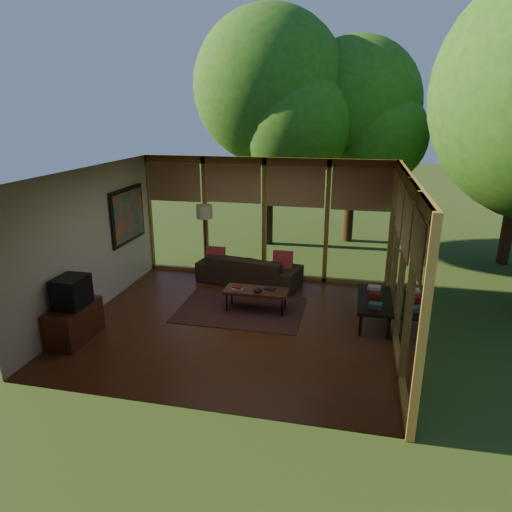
% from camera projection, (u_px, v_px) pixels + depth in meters
% --- Properties ---
extents(floor, '(5.50, 5.50, 0.00)m').
position_uv_depth(floor, '(236.00, 323.00, 8.20)').
color(floor, brown).
rests_on(floor, ground).
extents(ceiling, '(5.50, 5.50, 0.00)m').
position_uv_depth(ceiling, '(234.00, 172.00, 7.37)').
color(ceiling, silver).
rests_on(ceiling, ground).
extents(wall_left, '(0.04, 5.00, 2.70)m').
position_uv_depth(wall_left, '(90.00, 242.00, 8.35)').
color(wall_left, silver).
rests_on(wall_left, ground).
extents(wall_front, '(5.50, 0.04, 2.70)m').
position_uv_depth(wall_front, '(181.00, 312.00, 5.46)').
color(wall_front, silver).
rests_on(wall_front, ground).
extents(window_wall_back, '(5.50, 0.12, 2.70)m').
position_uv_depth(window_wall_back, '(264.00, 219.00, 10.11)').
color(window_wall_back, olive).
rests_on(window_wall_back, ground).
extents(window_wall_right, '(0.12, 5.00, 2.70)m').
position_uv_depth(window_wall_right, '(403.00, 263.00, 7.22)').
color(window_wall_right, olive).
rests_on(window_wall_right, ground).
extents(tree_nw, '(3.99, 3.99, 6.23)m').
position_uv_depth(tree_nw, '(269.00, 87.00, 11.92)').
color(tree_nw, '#341D12').
rests_on(tree_nw, ground).
extents(tree_ne, '(3.52, 3.52, 5.57)m').
position_uv_depth(tree_ne, '(356.00, 105.00, 12.36)').
color(tree_ne, '#341D12').
rests_on(tree_ne, ground).
extents(rug, '(2.37, 1.68, 0.01)m').
position_uv_depth(rug, '(241.00, 309.00, 8.75)').
color(rug, brown).
rests_on(rug, floor).
extents(sofa, '(2.36, 1.28, 0.65)m').
position_uv_depth(sofa, '(249.00, 269.00, 10.00)').
color(sofa, '#36281B').
rests_on(sofa, floor).
extents(pillow_left, '(0.41, 0.22, 0.43)m').
position_uv_depth(pillow_left, '(215.00, 256.00, 10.03)').
color(pillow_left, maroon).
rests_on(pillow_left, sofa).
extents(pillow_right, '(0.42, 0.22, 0.44)m').
position_uv_depth(pillow_right, '(283.00, 261.00, 9.72)').
color(pillow_right, maroon).
rests_on(pillow_right, sofa).
extents(ct_book_lower, '(0.22, 0.18, 0.03)m').
position_uv_depth(ct_book_lower, '(238.00, 289.00, 8.61)').
color(ct_book_lower, beige).
rests_on(ct_book_lower, coffee_table).
extents(ct_book_upper, '(0.19, 0.16, 0.03)m').
position_uv_depth(ct_book_upper, '(238.00, 287.00, 8.61)').
color(ct_book_upper, maroon).
rests_on(ct_book_upper, coffee_table).
extents(ct_book_side, '(0.21, 0.17, 0.03)m').
position_uv_depth(ct_book_side, '(270.00, 289.00, 8.61)').
color(ct_book_side, black).
rests_on(ct_book_side, coffee_table).
extents(ct_bowl, '(0.16, 0.16, 0.07)m').
position_uv_depth(ct_bowl, '(258.00, 290.00, 8.48)').
color(ct_bowl, black).
rests_on(ct_bowl, coffee_table).
extents(media_cabinet, '(0.50, 1.00, 0.60)m').
position_uv_depth(media_cabinet, '(74.00, 322.00, 7.55)').
color(media_cabinet, '#522616').
rests_on(media_cabinet, floor).
extents(television, '(0.45, 0.55, 0.50)m').
position_uv_depth(television, '(71.00, 292.00, 7.38)').
color(television, black).
rests_on(television, media_cabinet).
extents(console_book_a, '(0.25, 0.20, 0.08)m').
position_uv_depth(console_book_a, '(375.00, 305.00, 7.74)').
color(console_book_a, '#2E5148').
rests_on(console_book_a, side_console).
extents(console_book_b, '(0.21, 0.16, 0.09)m').
position_uv_depth(console_book_b, '(375.00, 295.00, 8.15)').
color(console_book_b, maroon).
rests_on(console_book_b, side_console).
extents(console_book_c, '(0.25, 0.20, 0.06)m').
position_uv_depth(console_book_c, '(374.00, 288.00, 8.53)').
color(console_book_c, beige).
rests_on(console_book_c, side_console).
extents(floor_lamp, '(0.36, 0.36, 1.65)m').
position_uv_depth(floor_lamp, '(204.00, 216.00, 10.18)').
color(floor_lamp, black).
rests_on(floor_lamp, floor).
extents(coffee_table, '(1.20, 0.50, 0.43)m').
position_uv_depth(coffee_table, '(256.00, 291.00, 8.60)').
color(coffee_table, '#522616').
rests_on(coffee_table, floor).
extents(side_console, '(0.60, 1.40, 0.46)m').
position_uv_depth(side_console, '(374.00, 301.00, 8.14)').
color(side_console, black).
rests_on(side_console, floor).
extents(wall_painting, '(0.06, 1.35, 1.15)m').
position_uv_depth(wall_painting, '(128.00, 215.00, 9.58)').
color(wall_painting, black).
rests_on(wall_painting, wall_left).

